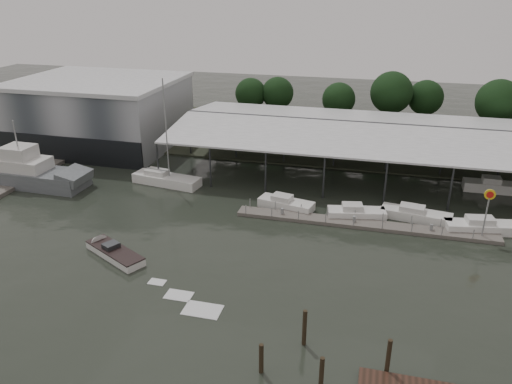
% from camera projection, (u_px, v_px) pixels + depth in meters
% --- Properties ---
extents(ground, '(200.00, 200.00, 0.00)m').
position_uv_depth(ground, '(201.00, 253.00, 48.79)').
color(ground, '#232921').
rests_on(ground, ground).
extents(land_strip_far, '(140.00, 30.00, 0.30)m').
position_uv_depth(land_strip_far, '(286.00, 135.00, 86.21)').
color(land_strip_far, '#3B3F2F').
rests_on(land_strip_far, ground).
extents(land_strip_west, '(20.00, 40.00, 0.30)m').
position_uv_depth(land_strip_west, '(41.00, 137.00, 84.70)').
color(land_strip_west, '#3B3F2F').
rests_on(land_strip_west, ground).
extents(storage_warehouse, '(24.50, 20.50, 10.50)m').
position_uv_depth(storage_warehouse, '(100.00, 112.00, 79.87)').
color(storage_warehouse, '#969AA0').
rests_on(storage_warehouse, ground).
extents(covered_boat_shed, '(58.24, 24.00, 6.96)m').
position_uv_depth(covered_boat_shed, '(390.00, 129.00, 67.47)').
color(covered_boat_shed, silver).
rests_on(covered_boat_shed, ground).
extents(trawler_dock, '(3.00, 18.00, 0.50)m').
position_uv_depth(trawler_dock, '(30.00, 174.00, 68.07)').
color(trawler_dock, '#625E56').
rests_on(trawler_dock, ground).
extents(floating_dock, '(28.00, 2.00, 1.40)m').
position_uv_depth(floating_dock, '(363.00, 224.00, 54.19)').
color(floating_dock, '#625E56').
rests_on(floating_dock, ground).
extents(shell_fuel_sign, '(1.10, 0.18, 5.55)m').
position_uv_depth(shell_fuel_sign, '(488.00, 204.00, 49.97)').
color(shell_fuel_sign, gray).
rests_on(shell_fuel_sign, ground).
extents(grey_trawler, '(16.14, 4.94, 8.84)m').
position_uv_depth(grey_trawler, '(29.00, 173.00, 64.67)').
color(grey_trawler, slate).
rests_on(grey_trawler, ground).
extents(white_sailboat, '(9.41, 3.91, 14.03)m').
position_uv_depth(white_sailboat, '(166.00, 179.00, 65.22)').
color(white_sailboat, silver).
rests_on(white_sailboat, ground).
extents(speedboat_underway, '(17.32, 10.08, 2.00)m').
position_uv_depth(speedboat_underway, '(111.00, 251.00, 48.45)').
color(speedboat_underway, silver).
rests_on(speedboat_underway, ground).
extents(moored_cruiser_0, '(6.79, 3.57, 1.70)m').
position_uv_depth(moored_cruiser_0, '(286.00, 204.00, 58.20)').
color(moored_cruiser_0, silver).
rests_on(moored_cruiser_0, ground).
extents(moored_cruiser_1, '(6.69, 3.40, 1.70)m').
position_uv_depth(moored_cruiser_1, '(356.00, 213.00, 55.85)').
color(moored_cruiser_1, silver).
rests_on(moored_cruiser_1, ground).
extents(moored_cruiser_2, '(7.88, 3.46, 1.70)m').
position_uv_depth(moored_cruiser_2, '(415.00, 215.00, 55.47)').
color(moored_cruiser_2, silver).
rests_on(moored_cruiser_2, ground).
extents(moored_cruiser_3, '(8.25, 3.57, 1.70)m').
position_uv_depth(moored_cruiser_3, '(483.00, 227.00, 52.77)').
color(moored_cruiser_3, silver).
rests_on(moored_cruiser_3, ground).
extents(mooring_pilings, '(8.58, 9.52, 3.57)m').
position_uv_depth(mooring_pilings, '(315.00, 380.00, 31.86)').
color(mooring_pilings, '#2F2517').
rests_on(mooring_pilings, ground).
extents(horizon_tree_line, '(68.90, 11.77, 10.68)m').
position_uv_depth(horizon_tree_line, '(435.00, 100.00, 83.54)').
color(horizon_tree_line, '#311F16').
rests_on(horizon_tree_line, ground).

